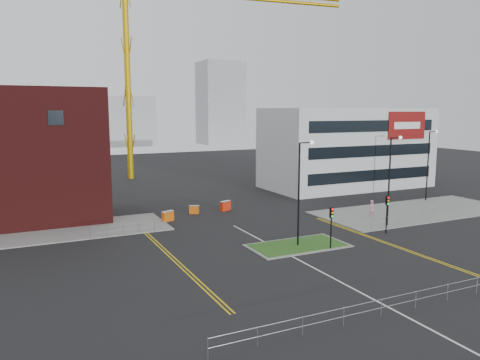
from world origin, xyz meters
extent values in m
plane|color=black|center=(0.00, 0.00, 0.00)|extent=(200.00, 200.00, 0.00)
cube|color=slate|center=(-20.00, 22.00, 0.06)|extent=(28.00, 8.00, 0.12)
cube|color=slate|center=(22.00, 14.00, 0.06)|extent=(24.00, 10.00, 0.12)
cube|color=slate|center=(2.00, 8.00, 0.04)|extent=(8.60, 4.60, 0.08)
cube|color=#234A18|center=(2.00, 8.00, 0.06)|extent=(8.00, 4.00, 0.12)
cube|color=#4B1213|center=(-20.00, 28.00, 7.00)|extent=(18.00, 10.00, 14.00)
cube|color=black|center=(-16.00, 22.98, 11.00)|extent=(1.40, 0.10, 1.40)
cube|color=silver|center=(26.00, 32.00, 6.00)|extent=(25.00, 12.00, 12.00)
cube|color=black|center=(26.00, 25.98, 2.50)|extent=(22.00, 0.10, 1.60)
cube|color=black|center=(26.00, 25.98, 6.00)|extent=(22.00, 0.10, 1.60)
cube|color=black|center=(26.00, 25.98, 9.50)|extent=(22.00, 0.10, 1.60)
cube|color=maroon|center=(32.00, 25.92, 9.50)|extent=(7.00, 0.15, 4.00)
cube|color=white|center=(32.00, 25.82, 9.50)|extent=(5.00, 0.05, 1.00)
cylinder|color=#C1940B|center=(-2.00, 55.00, 16.30)|extent=(1.00, 1.00, 32.59)
cylinder|color=black|center=(2.00, 8.00, 4.50)|extent=(0.16, 0.16, 9.00)
cylinder|color=black|center=(2.60, 8.00, 9.00)|extent=(1.20, 0.10, 0.10)
sphere|color=silver|center=(3.20, 8.00, 9.00)|extent=(0.36, 0.36, 0.36)
cylinder|color=black|center=(14.00, 10.00, 4.50)|extent=(0.16, 0.16, 9.00)
cylinder|color=black|center=(14.60, 10.00, 9.00)|extent=(1.20, 0.10, 0.10)
sphere|color=silver|center=(15.20, 10.00, 9.00)|extent=(0.36, 0.36, 0.36)
cylinder|color=black|center=(28.00, 18.00, 4.50)|extent=(0.16, 0.16, 9.00)
cylinder|color=black|center=(28.60, 18.00, 9.00)|extent=(1.20, 0.10, 0.10)
sphere|color=silver|center=(29.20, 18.00, 9.00)|extent=(0.36, 0.36, 0.36)
cylinder|color=black|center=(4.00, 6.00, 1.50)|extent=(0.12, 0.12, 3.00)
cube|color=black|center=(4.00, 6.00, 3.20)|extent=(0.28, 0.22, 0.90)
sphere|color=red|center=(4.00, 5.87, 3.50)|extent=(0.18, 0.18, 0.18)
sphere|color=orange|center=(4.00, 5.87, 3.20)|extent=(0.18, 0.18, 0.18)
sphere|color=#0CCC33|center=(4.00, 5.87, 2.90)|extent=(0.18, 0.18, 0.18)
cylinder|color=black|center=(12.00, 8.00, 1.50)|extent=(0.12, 0.12, 3.00)
cube|color=black|center=(12.00, 8.00, 3.20)|extent=(0.28, 0.22, 0.90)
sphere|color=red|center=(12.00, 7.87, 3.50)|extent=(0.18, 0.18, 0.18)
sphere|color=orange|center=(12.00, 7.87, 3.20)|extent=(0.18, 0.18, 0.18)
sphere|color=#0CCC33|center=(12.00, 7.87, 2.90)|extent=(0.18, 0.18, 0.18)
cylinder|color=gray|center=(0.00, -6.00, 1.05)|extent=(24.00, 0.04, 0.04)
cylinder|color=gray|center=(0.00, -6.00, 0.55)|extent=(24.00, 0.04, 0.04)
cylinder|color=gray|center=(-12.00, -6.00, 0.55)|extent=(0.05, 0.05, 1.10)
cylinder|color=gray|center=(-11.00, 18.00, 1.05)|extent=(6.00, 0.04, 0.04)
cylinder|color=gray|center=(-11.00, 18.00, 0.55)|extent=(6.00, 0.04, 0.04)
cylinder|color=gray|center=(-14.00, 18.00, 0.55)|extent=(0.05, 0.05, 1.10)
cylinder|color=gray|center=(-8.00, 18.00, 0.55)|extent=(0.05, 0.05, 1.10)
cylinder|color=gray|center=(20.50, 11.50, 1.05)|extent=(19.01, 5.04, 0.04)
cylinder|color=gray|center=(20.50, 11.50, 0.55)|extent=(19.01, 5.04, 0.04)
cylinder|color=gray|center=(11.00, 9.00, 0.55)|extent=(0.05, 0.05, 1.10)
cylinder|color=gray|center=(30.00, 14.00, 0.55)|extent=(0.05, 0.05, 1.10)
cube|color=silver|center=(0.00, 2.00, 0.01)|extent=(0.15, 30.00, 0.01)
cube|color=gold|center=(-9.00, 10.00, 0.01)|extent=(0.12, 24.00, 0.01)
cube|color=gold|center=(-8.70, 10.00, 0.01)|extent=(0.12, 24.00, 0.01)
cube|color=gold|center=(9.50, 6.00, 0.01)|extent=(0.12, 20.00, 0.01)
cube|color=gold|center=(9.80, 6.00, 0.01)|extent=(0.12, 20.00, 0.01)
cube|color=gray|center=(10.00, 130.00, 8.00)|extent=(24.00, 12.00, 16.00)
cube|color=gray|center=(45.00, 125.00, 14.00)|extent=(14.00, 12.00, 28.00)
cube|color=gray|center=(-8.00, 140.00, 6.00)|extent=(30.00, 12.00, 12.00)
imported|color=#B9788D|center=(15.13, 13.57, 1.00)|extent=(0.76, 0.52, 2.01)
cube|color=#CA560B|center=(-5.51, 21.79, 0.55)|extent=(1.40, 0.88, 1.10)
cube|color=silver|center=(-5.51, 21.79, 1.05)|extent=(1.40, 0.88, 0.13)
cube|color=#D2560B|center=(-1.70, 24.00, 0.48)|extent=(1.20, 0.82, 0.95)
cube|color=silver|center=(-1.70, 24.00, 0.90)|extent=(1.20, 0.82, 0.11)
cube|color=red|center=(2.18, 24.00, 0.57)|extent=(1.45, 0.93, 1.15)
cube|color=silver|center=(2.18, 24.00, 1.09)|extent=(1.45, 0.93, 0.14)
camera|label=1|loc=(-19.58, -25.36, 11.76)|focal=35.00mm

